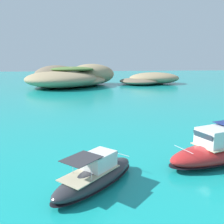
# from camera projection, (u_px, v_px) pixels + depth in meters

# --- Properties ---
(islet_large) EXTENTS (36.20, 35.68, 7.46)m
(islet_large) POSITION_uv_depth(u_px,v_px,m) (70.00, 77.00, 84.03)
(islet_large) COLOR #9E8966
(islet_large) RESTS_ON ground
(islet_small) EXTENTS (23.35, 17.80, 4.26)m
(islet_small) POSITION_uv_depth(u_px,v_px,m) (149.00, 79.00, 92.77)
(islet_small) COLOR #9E8966
(islet_small) RESTS_ON ground
(motorboat_charcoal) EXTENTS (7.30, 7.36, 2.50)m
(motorboat_charcoal) POSITION_uv_depth(u_px,v_px,m) (96.00, 175.00, 17.32)
(motorboat_charcoal) COLOR #2D2D33
(motorboat_charcoal) RESTS_ON ground
(motorboat_red) EXTENTS (11.03, 6.25, 3.31)m
(motorboat_red) POSITION_uv_depth(u_px,v_px,m) (219.00, 150.00, 21.35)
(motorboat_red) COLOR red
(motorboat_red) RESTS_ON ground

